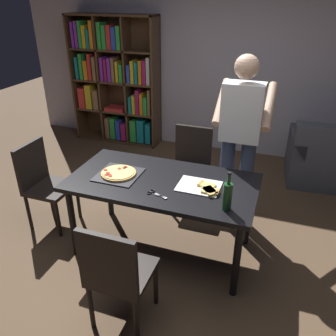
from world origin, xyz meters
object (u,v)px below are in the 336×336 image
object	(u,v)px
chair_far_side	(190,162)
wine_bottle	(227,196)
chair_left_end	(43,180)
kitchen_scissors	(154,193)
bookshelf	(116,82)
person_serving_pizza	(240,134)
dining_table	(162,188)
pepperoni_pizza_on_tray	(119,174)
chair_near_camera	(116,272)

from	to	relation	value
chair_far_side	wine_bottle	bearing A→B (deg)	-62.25
chair_left_end	kitchen_scissors	distance (m)	1.37
bookshelf	person_serving_pizza	xyz separation A→B (m)	(2.21, -1.68, 0.04)
dining_table	kitchen_scissors	size ratio (longest dim) A/B	8.32
chair_left_end	kitchen_scissors	size ratio (longest dim) A/B	4.54
pepperoni_pizza_on_tray	wine_bottle	size ratio (longest dim) A/B	1.19
chair_near_camera	person_serving_pizza	size ratio (longest dim) A/B	0.51
chair_left_end	wine_bottle	size ratio (longest dim) A/B	2.85
bookshelf	kitchen_scissors	size ratio (longest dim) A/B	9.83
bookshelf	person_serving_pizza	distance (m)	2.77
chair_near_camera	bookshelf	bearing A→B (deg)	116.79
person_serving_pizza	wine_bottle	distance (m)	0.96
kitchen_scissors	chair_left_end	bearing A→B (deg)	169.92
chair_left_end	kitchen_scissors	bearing A→B (deg)	-10.08
chair_far_side	kitchen_scissors	distance (m)	1.18
person_serving_pizza	wine_bottle	world-z (taller)	person_serving_pizza
pepperoni_pizza_on_tray	wine_bottle	bearing A→B (deg)	-11.98
dining_table	chair_left_end	distance (m)	1.32
chair_left_end	bookshelf	size ratio (longest dim) A/B	0.46
pepperoni_pizza_on_tray	bookshelf	bearing A→B (deg)	117.43
chair_near_camera	person_serving_pizza	xyz separation A→B (m)	(0.55, 1.61, 0.49)
wine_bottle	kitchen_scissors	world-z (taller)	wine_bottle
chair_far_side	chair_left_end	distance (m)	1.60
dining_table	pepperoni_pizza_on_tray	bearing A→B (deg)	-174.49
chair_far_side	chair_near_camera	bearing A→B (deg)	-90.00
pepperoni_pizza_on_tray	person_serving_pizza	bearing A→B (deg)	37.47
chair_far_side	bookshelf	distance (m)	2.25
kitchen_scissors	chair_far_side	bearing A→B (deg)	90.82
bookshelf	kitchen_scissors	world-z (taller)	bookshelf
chair_near_camera	kitchen_scissors	size ratio (longest dim) A/B	4.54
chair_left_end	bookshelf	distance (m)	2.44
bookshelf	pepperoni_pizza_on_tray	xyz separation A→B (m)	(1.25, -2.41, -0.19)
chair_near_camera	wine_bottle	distance (m)	0.97
kitchen_scissors	dining_table	bearing A→B (deg)	94.00
chair_left_end	person_serving_pizza	xyz separation A→B (m)	(1.86, 0.69, 0.49)
dining_table	wine_bottle	bearing A→B (deg)	-22.62
dining_table	chair_far_side	bearing A→B (deg)	90.00
person_serving_pizza	bookshelf	bearing A→B (deg)	142.75
bookshelf	pepperoni_pizza_on_tray	world-z (taller)	bookshelf
chair_near_camera	chair_far_side	world-z (taller)	same
chair_far_side	kitchen_scissors	xyz separation A→B (m)	(0.02, -1.15, 0.24)
pepperoni_pizza_on_tray	dining_table	bearing A→B (deg)	5.51
dining_table	person_serving_pizza	world-z (taller)	person_serving_pizza
bookshelf	pepperoni_pizza_on_tray	bearing A→B (deg)	-62.57
chair_near_camera	person_serving_pizza	distance (m)	1.77
chair_far_side	person_serving_pizza	world-z (taller)	person_serving_pizza
person_serving_pizza	pepperoni_pizza_on_tray	distance (m)	1.23
chair_left_end	person_serving_pizza	distance (m)	2.04
chair_near_camera	bookshelf	xyz separation A→B (m)	(-1.66, 3.28, 0.45)
bookshelf	wine_bottle	distance (m)	3.48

